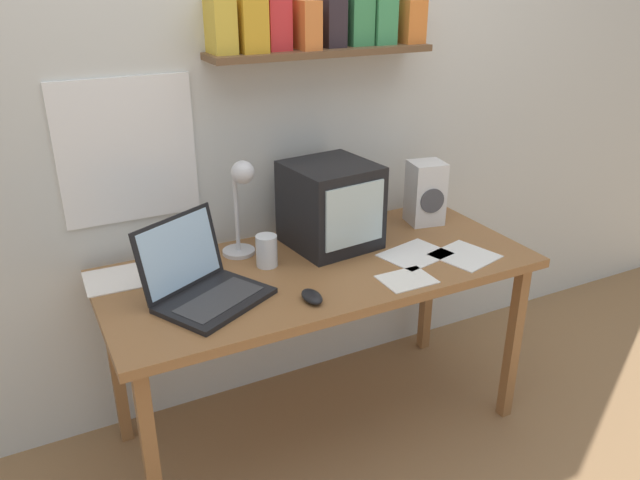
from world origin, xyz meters
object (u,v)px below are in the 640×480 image
at_px(desk_lamp, 241,196).
at_px(printed_handout, 128,277).
at_px(crt_monitor, 331,205).
at_px(loose_paper_near_laptop, 407,279).
at_px(computer_mouse, 312,297).
at_px(laptop, 200,279).
at_px(corner_desk, 320,280).
at_px(juice_glass, 267,252).
at_px(open_notebook, 465,256).
at_px(loose_paper_near_monitor, 415,254).
at_px(space_heater, 426,193).

bearing_deg(desk_lamp, printed_handout, 160.28).
xyz_separation_m(crt_monitor, loose_paper_near_laptop, (0.09, -0.40, -0.16)).
distance_m(crt_monitor, desk_lamp, 0.36).
bearing_deg(desk_lamp, computer_mouse, -97.16).
relative_size(crt_monitor, laptop, 0.79).
bearing_deg(corner_desk, loose_paper_near_laptop, -49.12).
relative_size(juice_glass, open_notebook, 0.47).
relative_size(crt_monitor, loose_paper_near_laptop, 1.90).
bearing_deg(corner_desk, crt_monitor, 50.62).
height_order(corner_desk, open_notebook, open_notebook).
distance_m(loose_paper_near_laptop, printed_handout, 0.99).
relative_size(juice_glass, loose_paper_near_monitor, 0.42).
bearing_deg(printed_handout, juice_glass, -16.07).
height_order(computer_mouse, loose_paper_near_laptop, computer_mouse).
bearing_deg(loose_paper_near_laptop, corner_desk, 130.88).
distance_m(corner_desk, desk_lamp, 0.43).
relative_size(laptop, desk_lamp, 1.17).
height_order(crt_monitor, printed_handout, crt_monitor).
xyz_separation_m(desk_lamp, loose_paper_near_laptop, (0.44, -0.45, -0.24)).
xyz_separation_m(desk_lamp, juice_glass, (0.05, -0.12, -0.19)).
height_order(loose_paper_near_laptop, printed_handout, same).
distance_m(corner_desk, space_heater, 0.65).
height_order(laptop, loose_paper_near_laptop, laptop).
relative_size(crt_monitor, juice_glass, 2.96).
height_order(corner_desk, printed_handout, printed_handout).
bearing_deg(loose_paper_near_laptop, space_heater, 48.26).
relative_size(loose_paper_near_laptop, printed_handout, 0.61).
bearing_deg(printed_handout, desk_lamp, -2.79).
height_order(space_heater, printed_handout, space_heater).
bearing_deg(laptop, crt_monitor, -10.15).
relative_size(corner_desk, crt_monitor, 4.53).
distance_m(space_heater, computer_mouse, 0.85).
height_order(corner_desk, computer_mouse, computer_mouse).
relative_size(laptop, loose_paper_near_monitor, 1.58).
distance_m(open_notebook, printed_handout, 1.25).
distance_m(desk_lamp, loose_paper_near_laptop, 0.67).
distance_m(laptop, computer_mouse, 0.38).
distance_m(juice_glass, space_heater, 0.78).
xyz_separation_m(desk_lamp, space_heater, (0.82, -0.03, -0.11)).
height_order(loose_paper_near_laptop, open_notebook, same).
xyz_separation_m(corner_desk, laptop, (-0.47, -0.04, 0.13)).
distance_m(laptop, printed_handout, 0.33).
height_order(corner_desk, laptop, laptop).
relative_size(desk_lamp, open_notebook, 1.49).
relative_size(corner_desk, laptop, 3.58).
bearing_deg(crt_monitor, laptop, -168.37).
height_order(space_heater, computer_mouse, space_heater).
distance_m(laptop, desk_lamp, 0.39).
bearing_deg(loose_paper_near_laptop, open_notebook, 11.48).
height_order(crt_monitor, loose_paper_near_laptop, crt_monitor).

